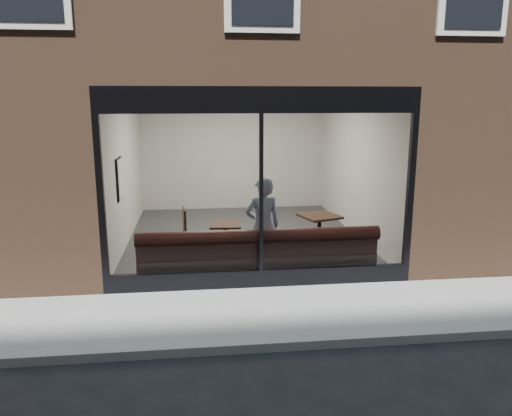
{
  "coord_description": "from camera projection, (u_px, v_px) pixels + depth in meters",
  "views": [
    {
      "loc": [
        -0.98,
        -5.58,
        3.04
      ],
      "look_at": [
        -0.04,
        2.4,
        1.25
      ],
      "focal_mm": 35.0,
      "sensor_mm": 36.0,
      "label": 1
    }
  ],
  "objects": [
    {
      "name": "cafe_ceiling",
      "position": [
        243.0,
        90.0,
        10.34
      ],
      "size": [
        6.0,
        6.0,
        0.0
      ],
      "primitive_type": "plane",
      "rotation": [
        3.14,
        0.0,
        0.0
      ],
      "color": "white",
      "rests_on": "host_building_upper"
    },
    {
      "name": "host_building_backfill",
      "position": [
        227.0,
        142.0,
        16.5
      ],
      "size": [
        5.0,
        6.0,
        3.2
      ],
      "primitive_type": "cube",
      "color": "brown",
      "rests_on": "ground"
    },
    {
      "name": "person",
      "position": [
        263.0,
        226.0,
        8.63
      ],
      "size": [
        0.69,
        0.51,
        1.71
      ],
      "primitive_type": "imported",
      "rotation": [
        0.0,
        0.0,
        3.31
      ],
      "color": "#889DBA",
      "rests_on": "cafe_floor"
    },
    {
      "name": "wall_poster",
      "position": [
        120.0,
        179.0,
        9.51
      ],
      "size": [
        0.02,
        0.56,
        0.74
      ],
      "primitive_type": "cube",
      "color": "white",
      "rests_on": "cafe_wall_left"
    },
    {
      "name": "cafe_floor",
      "position": [
        244.0,
        237.0,
        11.02
      ],
      "size": [
        6.0,
        6.0,
        0.0
      ],
      "primitive_type": "plane",
      "color": "#2D2D30",
      "rests_on": "ground"
    },
    {
      "name": "banquette",
      "position": [
        258.0,
        266.0,
        8.51
      ],
      "size": [
        4.0,
        0.55,
        0.45
      ],
      "primitive_type": "cube",
      "color": "#371414",
      "rests_on": "cafe_floor"
    },
    {
      "name": "storefront_header",
      "position": [
        261.0,
        100.0,
        7.52
      ],
      "size": [
        5.0,
        0.1,
        0.4
      ],
      "primitive_type": "cube",
      "color": "black",
      "rests_on": "host_building_upper"
    },
    {
      "name": "cafe_wall_left",
      "position": [
        125.0,
        168.0,
        10.4
      ],
      "size": [
        0.0,
        6.0,
        6.0
      ],
      "primitive_type": "plane",
      "rotation": [
        1.57,
        0.0,
        1.57
      ],
      "color": "silver",
      "rests_on": "ground"
    },
    {
      "name": "host_building_pier_left",
      "position": [
        92.0,
        153.0,
        13.16
      ],
      "size": [
        2.5,
        12.0,
        3.2
      ],
      "primitive_type": "cube",
      "color": "brown",
      "rests_on": "ground"
    },
    {
      "name": "cafe_wall_right",
      "position": [
        356.0,
        164.0,
        10.96
      ],
      "size": [
        0.0,
        6.0,
        6.0
      ],
      "primitive_type": "plane",
      "rotation": [
        1.57,
        0.0,
        -1.57
      ],
      "color": "silver",
      "rests_on": "ground"
    },
    {
      "name": "cafe_wall_back",
      "position": [
        233.0,
        151.0,
        13.58
      ],
      "size": [
        5.0,
        0.0,
        5.0
      ],
      "primitive_type": "plane",
      "rotation": [
        1.57,
        0.0,
        0.0
      ],
      "color": "silver",
      "rests_on": "ground"
    },
    {
      "name": "storefront_glass",
      "position": [
        261.0,
        194.0,
        7.8
      ],
      "size": [
        4.8,
        0.0,
        4.8
      ],
      "primitive_type": "plane",
      "rotation": [
        1.57,
        0.0,
        0.0
      ],
      "color": "white",
      "rests_on": "storefront_kick"
    },
    {
      "name": "storefront_kick",
      "position": [
        261.0,
        278.0,
        8.14
      ],
      "size": [
        5.0,
        0.1,
        0.3
      ],
      "primitive_type": "cube",
      "color": "black",
      "rests_on": "ground"
    },
    {
      "name": "kerb_near",
      "position": [
        282.0,
        345.0,
        6.12
      ],
      "size": [
        40.0,
        0.1,
        0.12
      ],
      "primitive_type": "cube",
      "color": "gray",
      "rests_on": "ground"
    },
    {
      "name": "host_building_pier_right",
      "position": [
        366.0,
        150.0,
        14.02
      ],
      "size": [
        2.5,
        12.0,
        3.2
      ],
      "primitive_type": "cube",
      "color": "brown",
      "rests_on": "ground"
    },
    {
      "name": "storefront_mullion",
      "position": [
        261.0,
        194.0,
        7.83
      ],
      "size": [
        0.06,
        0.1,
        2.5
      ],
      "primitive_type": "cube",
      "color": "black",
      "rests_on": "storefront_kick"
    },
    {
      "name": "cafe_table_left",
      "position": [
        225.0,
        225.0,
        9.2
      ],
      "size": [
        0.6,
        0.6,
        0.04
      ],
      "primitive_type": "cube",
      "rotation": [
        0.0,
        0.0,
        -0.07
      ],
      "color": "#321D13",
      "rests_on": "cafe_floor"
    },
    {
      "name": "cafe_table_right",
      "position": [
        320.0,
        216.0,
        9.85
      ],
      "size": [
        0.88,
        0.88,
        0.04
      ],
      "primitive_type": "cube",
      "rotation": [
        0.0,
        0.0,
        0.33
      ],
      "color": "#321D13",
      "rests_on": "cafe_floor"
    },
    {
      "name": "ground",
      "position": [
        282.0,
        348.0,
        6.18
      ],
      "size": [
        120.0,
        120.0,
        0.0
      ],
      "primitive_type": "plane",
      "color": "black",
      "rests_on": "ground"
    },
    {
      "name": "sidewalk_near",
      "position": [
        270.0,
        314.0,
        7.15
      ],
      "size": [
        40.0,
        2.0,
        0.01
      ],
      "primitive_type": "cube",
      "color": "gray",
      "rests_on": "ground"
    },
    {
      "name": "cafe_chair_left",
      "position": [
        175.0,
        245.0,
        9.67
      ],
      "size": [
        0.47,
        0.47,
        0.04
      ],
      "primitive_type": "cube",
      "rotation": [
        0.0,
        0.0,
        3.24
      ],
      "color": "#321D13",
      "rests_on": "cafe_floor"
    }
  ]
}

